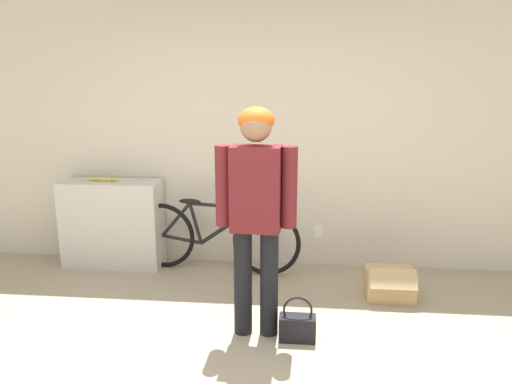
{
  "coord_description": "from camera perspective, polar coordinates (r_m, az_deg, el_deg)",
  "views": [
    {
      "loc": [
        0.39,
        -2.63,
        1.93
      ],
      "look_at": [
        0.05,
        0.79,
        1.1
      ],
      "focal_mm": 35.0,
      "sensor_mm": 36.0,
      "label": 1
    }
  ],
  "objects": [
    {
      "name": "cardboard_box",
      "position": [
        4.58,
        15.02,
        -10.1
      ],
      "size": [
        0.41,
        0.39,
        0.31
      ],
      "color": "tan",
      "rests_on": "ground_plane"
    },
    {
      "name": "side_shelf",
      "position": [
        5.24,
        -16.04,
        -3.48
      ],
      "size": [
        0.98,
        0.37,
        0.88
      ],
      "color": "beige",
      "rests_on": "ground_plane"
    },
    {
      "name": "person",
      "position": [
        3.55,
        0.0,
        -1.11
      ],
      "size": [
        0.58,
        0.25,
        1.7
      ],
      "rotation": [
        0.0,
        0.0,
        -0.05
      ],
      "color": "black",
      "rests_on": "ground_plane"
    },
    {
      "name": "bicycle",
      "position": [
        4.92,
        -4.91,
        -5.09
      ],
      "size": [
        1.72,
        0.46,
        0.74
      ],
      "rotation": [
        0.0,
        0.0,
        -0.1
      ],
      "color": "black",
      "rests_on": "ground_plane"
    },
    {
      "name": "wall_back",
      "position": [
        4.94,
        1.03,
        6.27
      ],
      "size": [
        8.0,
        0.07,
        2.6
      ],
      "color": "beige",
      "rests_on": "ground_plane"
    },
    {
      "name": "handbag",
      "position": [
        3.8,
        4.75,
        -15.06
      ],
      "size": [
        0.27,
        0.13,
        0.34
      ],
      "color": "black",
      "rests_on": "ground_plane"
    },
    {
      "name": "banana",
      "position": [
        5.16,
        -17.05,
        1.41
      ],
      "size": [
        0.33,
        0.09,
        0.04
      ],
      "color": "#EAD64C",
      "rests_on": "side_shelf"
    }
  ]
}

